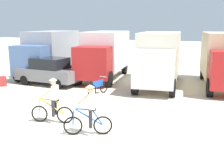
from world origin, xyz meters
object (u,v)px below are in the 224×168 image
object	(u,v)px
sedan_parked	(49,71)
bicycle_spare	(98,88)
box_truck_grey_hauler	(50,51)
box_truck_cream_rv	(159,56)
box_truck_avon_van	(105,53)
cyclist_orange_shirt	(53,102)
supply_crate	(2,81)
cyclist_cowboy_hat	(89,112)

from	to	relation	value
sedan_parked	bicycle_spare	world-z (taller)	sedan_parked
box_truck_grey_hauler	box_truck_cream_rv	distance (m)	8.53
box_truck_avon_van	cyclist_orange_shirt	size ratio (longest dim) A/B	3.85
box_truck_cream_rv	supply_crate	distance (m)	10.12
box_truck_avon_van	box_truck_cream_rv	world-z (taller)	same
box_truck_avon_van	cyclist_orange_shirt	bearing A→B (deg)	-78.50
box_truck_grey_hauler	supply_crate	size ratio (longest dim) A/B	11.74
box_truck_grey_hauler	cyclist_orange_shirt	size ratio (longest dim) A/B	3.86
box_truck_grey_hauler	box_truck_cream_rv	bearing A→B (deg)	-2.63
box_truck_grey_hauler	box_truck_cream_rv	size ratio (longest dim) A/B	1.00
box_truck_avon_van	sedan_parked	world-z (taller)	box_truck_avon_van
box_truck_cream_rv	sedan_parked	size ratio (longest dim) A/B	1.63
box_truck_cream_rv	sedan_parked	xyz separation A→B (m)	(-6.59, -2.52, -0.99)
supply_crate	bicycle_spare	bearing A→B (deg)	2.62
cyclist_orange_shirt	bicycle_spare	distance (m)	4.76
box_truck_cream_rv	cyclist_cowboy_hat	distance (m)	9.01
box_truck_grey_hauler	cyclist_orange_shirt	bearing A→B (deg)	-54.58
bicycle_spare	cyclist_orange_shirt	bearing A→B (deg)	-86.64
box_truck_grey_hauler	box_truck_avon_van	size ratio (longest dim) A/B	1.00
box_truck_cream_rv	cyclist_orange_shirt	bearing A→B (deg)	-105.16
sedan_parked	supply_crate	distance (m)	3.02
box_truck_grey_hauler	box_truck_avon_van	xyz separation A→B (m)	(4.36, 0.50, 0.00)
box_truck_avon_van	supply_crate	size ratio (longest dim) A/B	11.72
box_truck_grey_hauler	box_truck_cream_rv	world-z (taller)	same
sedan_parked	cyclist_cowboy_hat	bearing A→B (deg)	-46.06
bicycle_spare	supply_crate	bearing A→B (deg)	-177.38
sedan_parked	box_truck_avon_van	bearing A→B (deg)	54.64
box_truck_avon_van	sedan_parked	xyz separation A→B (m)	(-2.42, -3.42, -0.99)
cyclist_orange_shirt	cyclist_cowboy_hat	distance (m)	1.95
box_truck_grey_hauler	bicycle_spare	bearing A→B (deg)	-34.18
sedan_parked	box_truck_grey_hauler	bearing A→B (deg)	123.58
cyclist_orange_shirt	cyclist_cowboy_hat	bearing A→B (deg)	-16.31
cyclist_orange_shirt	bicycle_spare	world-z (taller)	cyclist_orange_shirt
sedan_parked	supply_crate	xyz separation A→B (m)	(-2.59, -1.45, -0.58)
box_truck_grey_hauler	cyclist_cowboy_hat	bearing A→B (deg)	-48.97
cyclist_orange_shirt	cyclist_cowboy_hat	size ratio (longest dim) A/B	1.00
cyclist_cowboy_hat	box_truck_grey_hauler	bearing A→B (deg)	131.03
cyclist_cowboy_hat	supply_crate	size ratio (longest dim) A/B	3.04
box_truck_cream_rv	bicycle_spare	size ratio (longest dim) A/B	4.13
cyclist_orange_shirt	box_truck_grey_hauler	bearing A→B (deg)	125.42
bicycle_spare	supply_crate	distance (m)	6.63
box_truck_grey_hauler	sedan_parked	distance (m)	3.63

